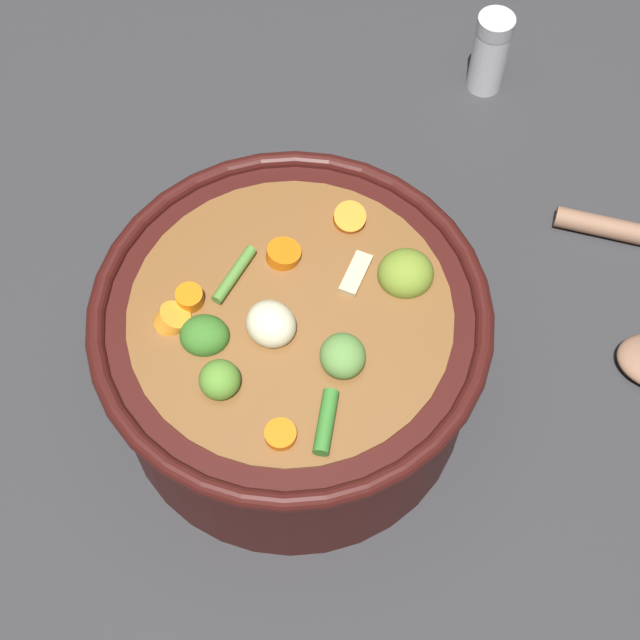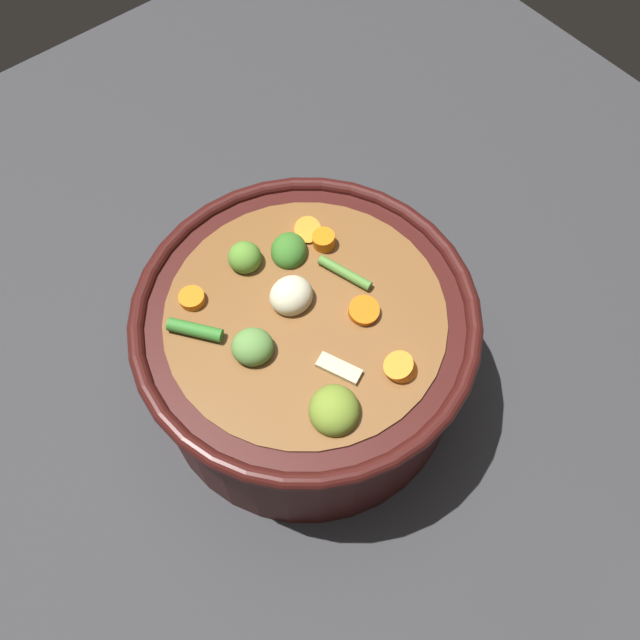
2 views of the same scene
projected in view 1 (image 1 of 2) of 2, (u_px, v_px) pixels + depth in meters
ground_plane at (294, 390)px, 0.75m from camera, size 1.10×1.10×0.00m
cooking_pot at (292, 351)px, 0.69m from camera, size 0.27×0.27×0.14m
salt_shaker at (490, 53)px, 0.86m from camera, size 0.03×0.03×0.08m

